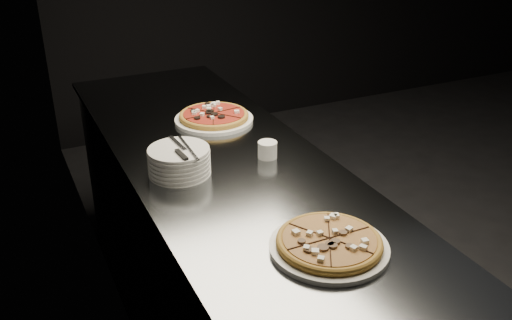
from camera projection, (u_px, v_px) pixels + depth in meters
name	position (u px, v px, depth m)	size (l,w,h in m)	color
wall_left	(116.00, 47.00, 1.78)	(0.02, 5.00, 2.80)	black
counter	(230.00, 262.00, 2.34)	(0.74, 2.44, 0.92)	slate
pizza_mushroom	(329.00, 243.00, 1.61)	(0.34, 0.34, 0.04)	white
pizza_tomato	(214.00, 117.00, 2.49)	(0.34, 0.34, 0.04)	white
plate_stack	(179.00, 161.00, 2.03)	(0.22, 0.22, 0.10)	white
cutlery	(182.00, 149.00, 2.00)	(0.08, 0.23, 0.01)	silver
ramekin	(267.00, 149.00, 2.16)	(0.07, 0.07, 0.06)	silver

